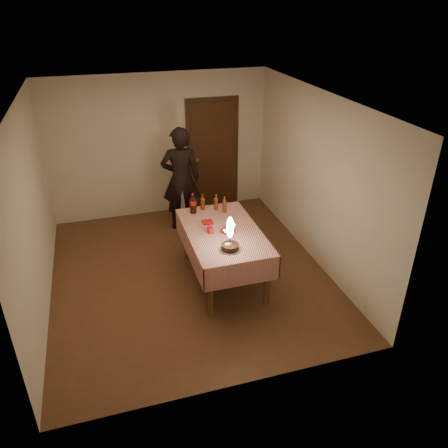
{
  "coord_description": "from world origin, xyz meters",
  "views": [
    {
      "loc": [
        -1.09,
        -5.44,
        3.79
      ],
      "look_at": [
        0.45,
        -0.34,
        0.95
      ],
      "focal_mm": 35.0,
      "sensor_mm": 36.0,
      "label": 1
    }
  ],
  "objects_px": {
    "amber_bottle_mid": "(216,203)",
    "photographer": "(181,179)",
    "dining_table": "(223,237)",
    "cola_bottle": "(193,204)",
    "red_cup": "(210,230)",
    "amber_bottle_right": "(224,205)",
    "clear_cup": "(230,230)",
    "amber_bottle_left": "(203,202)",
    "red_plate": "(228,231)",
    "birthday_cake": "(230,240)"
  },
  "relations": [
    {
      "from": "amber_bottle_mid",
      "to": "photographer",
      "type": "distance_m",
      "value": 1.16
    },
    {
      "from": "dining_table",
      "to": "cola_bottle",
      "type": "relative_size",
      "value": 5.42
    },
    {
      "from": "red_cup",
      "to": "photographer",
      "type": "height_order",
      "value": "photographer"
    },
    {
      "from": "amber_bottle_right",
      "to": "amber_bottle_mid",
      "type": "xyz_separation_m",
      "value": [
        -0.1,
        0.12,
        0.0
      ]
    },
    {
      "from": "clear_cup",
      "to": "amber_bottle_left",
      "type": "distance_m",
      "value": 0.85
    },
    {
      "from": "clear_cup",
      "to": "amber_bottle_right",
      "type": "xyz_separation_m",
      "value": [
        0.11,
        0.65,
        0.07
      ]
    },
    {
      "from": "dining_table",
      "to": "red_plate",
      "type": "xyz_separation_m",
      "value": [
        0.07,
        -0.03,
        0.11
      ]
    },
    {
      "from": "amber_bottle_left",
      "to": "birthday_cake",
      "type": "bearing_deg",
      "value": -87.89
    },
    {
      "from": "dining_table",
      "to": "amber_bottle_right",
      "type": "bearing_deg",
      "value": 71.15
    },
    {
      "from": "amber_bottle_mid",
      "to": "amber_bottle_right",
      "type": "bearing_deg",
      "value": -49.26
    },
    {
      "from": "clear_cup",
      "to": "cola_bottle",
      "type": "bearing_deg",
      "value": 114.83
    },
    {
      "from": "amber_bottle_right",
      "to": "red_cup",
      "type": "bearing_deg",
      "value": -123.76
    },
    {
      "from": "birthday_cake",
      "to": "clear_cup",
      "type": "height_order",
      "value": "birthday_cake"
    },
    {
      "from": "amber_bottle_left",
      "to": "photographer",
      "type": "bearing_deg",
      "value": 96.52
    },
    {
      "from": "amber_bottle_left",
      "to": "photographer",
      "type": "xyz_separation_m",
      "value": [
        -0.12,
        1.05,
        -0.01
      ]
    },
    {
      "from": "red_plate",
      "to": "amber_bottle_mid",
      "type": "height_order",
      "value": "amber_bottle_mid"
    },
    {
      "from": "amber_bottle_mid",
      "to": "amber_bottle_left",
      "type": "bearing_deg",
      "value": 162.31
    },
    {
      "from": "dining_table",
      "to": "amber_bottle_left",
      "type": "xyz_separation_m",
      "value": [
        -0.1,
        0.74,
        0.23
      ]
    },
    {
      "from": "red_plate",
      "to": "amber_bottle_left",
      "type": "relative_size",
      "value": 0.86
    },
    {
      "from": "cola_bottle",
      "to": "photographer",
      "type": "xyz_separation_m",
      "value": [
        0.05,
        1.12,
        -0.05
      ]
    },
    {
      "from": "birthday_cake",
      "to": "clear_cup",
      "type": "bearing_deg",
      "value": 71.83
    },
    {
      "from": "red_cup",
      "to": "cola_bottle",
      "type": "bearing_deg",
      "value": 96.56
    },
    {
      "from": "birthday_cake",
      "to": "red_plate",
      "type": "relative_size",
      "value": 2.14
    },
    {
      "from": "dining_table",
      "to": "photographer",
      "type": "distance_m",
      "value": 1.82
    },
    {
      "from": "photographer",
      "to": "amber_bottle_right",
      "type": "bearing_deg",
      "value": -71.35
    },
    {
      "from": "amber_bottle_left",
      "to": "amber_bottle_right",
      "type": "distance_m",
      "value": 0.34
    },
    {
      "from": "cola_bottle",
      "to": "amber_bottle_right",
      "type": "height_order",
      "value": "cola_bottle"
    },
    {
      "from": "dining_table",
      "to": "red_plate",
      "type": "relative_size",
      "value": 7.82
    },
    {
      "from": "birthday_cake",
      "to": "amber_bottle_right",
      "type": "xyz_separation_m",
      "value": [
        0.25,
        1.07,
        -0.02
      ]
    },
    {
      "from": "cola_bottle",
      "to": "amber_bottle_left",
      "type": "xyz_separation_m",
      "value": [
        0.17,
        0.07,
        -0.03
      ]
    },
    {
      "from": "amber_bottle_left",
      "to": "dining_table",
      "type": "bearing_deg",
      "value": -82.02
    },
    {
      "from": "dining_table",
      "to": "red_cup",
      "type": "distance_m",
      "value": 0.25
    },
    {
      "from": "dining_table",
      "to": "cola_bottle",
      "type": "distance_m",
      "value": 0.77
    },
    {
      "from": "birthday_cake",
      "to": "amber_bottle_left",
      "type": "height_order",
      "value": "birthday_cake"
    },
    {
      "from": "amber_bottle_right",
      "to": "photographer",
      "type": "relative_size",
      "value": 0.14
    },
    {
      "from": "red_cup",
      "to": "cola_bottle",
      "type": "distance_m",
      "value": 0.7
    },
    {
      "from": "cola_bottle",
      "to": "amber_bottle_left",
      "type": "height_order",
      "value": "cola_bottle"
    },
    {
      "from": "amber_bottle_left",
      "to": "cola_bottle",
      "type": "bearing_deg",
      "value": -158.66
    },
    {
      "from": "cola_bottle",
      "to": "amber_bottle_left",
      "type": "relative_size",
      "value": 1.25
    },
    {
      "from": "cola_bottle",
      "to": "photographer",
      "type": "distance_m",
      "value": 1.12
    },
    {
      "from": "clear_cup",
      "to": "amber_bottle_mid",
      "type": "bearing_deg",
      "value": 89.34
    },
    {
      "from": "amber_bottle_mid",
      "to": "photographer",
      "type": "bearing_deg",
      "value": 105.78
    },
    {
      "from": "red_plate",
      "to": "amber_bottle_right",
      "type": "distance_m",
      "value": 0.61
    },
    {
      "from": "amber_bottle_right",
      "to": "amber_bottle_mid",
      "type": "bearing_deg",
      "value": 130.74
    },
    {
      "from": "cola_bottle",
      "to": "amber_bottle_mid",
      "type": "height_order",
      "value": "cola_bottle"
    },
    {
      "from": "birthday_cake",
      "to": "amber_bottle_mid",
      "type": "bearing_deg",
      "value": 82.89
    },
    {
      "from": "birthday_cake",
      "to": "photographer",
      "type": "height_order",
      "value": "photographer"
    },
    {
      "from": "red_plate",
      "to": "amber_bottle_left",
      "type": "bearing_deg",
      "value": 102.4
    },
    {
      "from": "red_plate",
      "to": "amber_bottle_mid",
      "type": "relative_size",
      "value": 0.86
    },
    {
      "from": "birthday_cake",
      "to": "red_plate",
      "type": "xyz_separation_m",
      "value": [
        0.12,
        0.48,
        -0.14
      ]
    }
  ]
}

